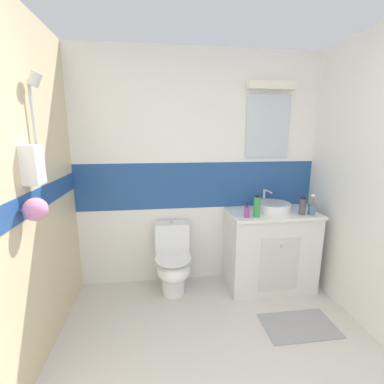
{
  "coord_description": "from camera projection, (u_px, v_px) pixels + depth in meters",
  "views": [
    {
      "loc": [
        -0.44,
        -0.4,
        1.64
      ],
      "look_at": [
        -0.15,
        1.81,
        1.16
      ],
      "focal_mm": 24.74,
      "sensor_mm": 36.0,
      "label": 1
    }
  ],
  "objects": [
    {
      "name": "ground_plane",
      "position": [
        223.0,
        364.0,
        1.96
      ],
      "size": [
        3.2,
        3.48,
        0.04
      ],
      "primitive_type": "cube",
      "color": "beige"
    },
    {
      "name": "wall_back_tiled",
      "position": [
        199.0,
        170.0,
        2.9
      ],
      "size": [
        3.2,
        0.2,
        2.5
      ],
      "color": "white",
      "rests_on": "ground_plane"
    },
    {
      "name": "vanity_cabinet",
      "position": [
        269.0,
        249.0,
        2.88
      ],
      "size": [
        0.93,
        0.53,
        0.85
      ],
      "color": "silver",
      "rests_on": "ground_plane"
    },
    {
      "name": "sink_basin",
      "position": [
        272.0,
        206.0,
        2.79
      ],
      "size": [
        0.38,
        0.42,
        0.2
      ],
      "color": "white",
      "rests_on": "vanity_cabinet"
    },
    {
      "name": "toilet",
      "position": [
        173.0,
        261.0,
        2.77
      ],
      "size": [
        0.37,
        0.5,
        0.74
      ],
      "color": "white",
      "rests_on": "ground_plane"
    },
    {
      "name": "toothbrush_cup",
      "position": [
        312.0,
        209.0,
        2.67
      ],
      "size": [
        0.07,
        0.07,
        0.22
      ],
      "color": "#4C7299",
      "rests_on": "vanity_cabinet"
    },
    {
      "name": "soap_dispenser",
      "position": [
        247.0,
        212.0,
        2.59
      ],
      "size": [
        0.06,
        0.06,
        0.15
      ],
      "color": "#993F99",
      "rests_on": "vanity_cabinet"
    },
    {
      "name": "shampoo_bottle_tall",
      "position": [
        257.0,
        207.0,
        2.58
      ],
      "size": [
        0.06,
        0.06,
        0.22
      ],
      "color": "green",
      "rests_on": "vanity_cabinet"
    },
    {
      "name": "mouthwash_bottle",
      "position": [
        303.0,
        206.0,
        2.66
      ],
      "size": [
        0.06,
        0.06,
        0.18
      ],
      "color": "#4C4C51",
      "rests_on": "vanity_cabinet"
    },
    {
      "name": "bath_mat",
      "position": [
        299.0,
        326.0,
        2.32
      ],
      "size": [
        0.62,
        0.38,
        0.01
      ],
      "primitive_type": "cube",
      "color": "#99999E",
      "rests_on": "ground_plane"
    }
  ]
}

